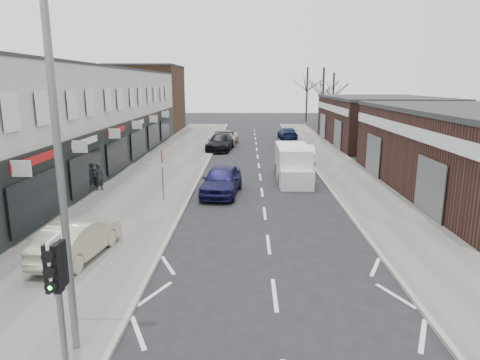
{
  "coord_description": "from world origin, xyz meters",
  "views": [
    {
      "loc": [
        -0.79,
        -9.42,
        6.02
      ],
      "look_at": [
        -1.08,
        5.65,
        2.6
      ],
      "focal_mm": 32.0,
      "sensor_mm": 36.0,
      "label": 1
    }
  ],
  "objects_px": {
    "street_lamp": "(67,153)",
    "parked_car_left_b": "(220,142)",
    "parked_car_left_a": "(222,180)",
    "parked_car_right_c": "(287,133)",
    "traffic_light": "(57,278)",
    "warning_sign": "(163,160)",
    "parked_car_right_a": "(303,153)",
    "sedan_on_pavement": "(78,239)",
    "parked_car_left_c": "(225,138)",
    "pedestrian": "(99,177)",
    "parked_car_right_b": "(290,150)",
    "white_van": "(293,164)"
  },
  "relations": [
    {
      "from": "street_lamp",
      "to": "parked_car_left_b",
      "type": "relative_size",
      "value": 1.54
    },
    {
      "from": "parked_car_left_a",
      "to": "parked_car_right_c",
      "type": "xyz_separation_m",
      "value": [
        5.75,
        23.9,
        -0.15
      ]
    },
    {
      "from": "traffic_light",
      "to": "warning_sign",
      "type": "relative_size",
      "value": 1.15
    },
    {
      "from": "street_lamp",
      "to": "parked_car_right_a",
      "type": "xyz_separation_m",
      "value": [
        8.03,
        24.27,
        -3.91
      ]
    },
    {
      "from": "parked_car_right_c",
      "to": "parked_car_left_b",
      "type": "bearing_deg",
      "value": 46.64
    },
    {
      "from": "sedan_on_pavement",
      "to": "parked_car_left_b",
      "type": "relative_size",
      "value": 0.78
    },
    {
      "from": "sedan_on_pavement",
      "to": "parked_car_left_c",
      "type": "xyz_separation_m",
      "value": [
        3.54,
        28.56,
        -0.1
      ]
    },
    {
      "from": "parked_car_left_a",
      "to": "pedestrian",
      "type": "bearing_deg",
      "value": -177.11
    },
    {
      "from": "parked_car_right_a",
      "to": "parked_car_right_b",
      "type": "relative_size",
      "value": 1.12
    },
    {
      "from": "traffic_light",
      "to": "parked_car_left_b",
      "type": "height_order",
      "value": "traffic_light"
    },
    {
      "from": "street_lamp",
      "to": "parked_car_left_a",
      "type": "bearing_deg",
      "value": 80.95
    },
    {
      "from": "traffic_light",
      "to": "parked_car_left_b",
      "type": "relative_size",
      "value": 0.6
    },
    {
      "from": "traffic_light",
      "to": "white_van",
      "type": "relative_size",
      "value": 0.56
    },
    {
      "from": "white_van",
      "to": "parked_car_left_c",
      "type": "relative_size",
      "value": 1.12
    },
    {
      "from": "parked_car_left_b",
      "to": "parked_car_right_a",
      "type": "relative_size",
      "value": 1.2
    },
    {
      "from": "parked_car_left_b",
      "to": "parked_car_right_b",
      "type": "relative_size",
      "value": 1.34
    },
    {
      "from": "parked_car_right_a",
      "to": "white_van",
      "type": "bearing_deg",
      "value": 80.63
    },
    {
      "from": "warning_sign",
      "to": "white_van",
      "type": "bearing_deg",
      "value": 35.57
    },
    {
      "from": "parked_car_right_b",
      "to": "parked_car_right_a",
      "type": "bearing_deg",
      "value": 108.07
    },
    {
      "from": "warning_sign",
      "to": "parked_car_right_c",
      "type": "distance_m",
      "value": 26.89
    },
    {
      "from": "traffic_light",
      "to": "sedan_on_pavement",
      "type": "bearing_deg",
      "value": 109.44
    },
    {
      "from": "warning_sign",
      "to": "parked_car_left_c",
      "type": "distance_m",
      "value": 21.06
    },
    {
      "from": "pedestrian",
      "to": "parked_car_right_c",
      "type": "bearing_deg",
      "value": -133.47
    },
    {
      "from": "parked_car_left_b",
      "to": "parked_car_left_c",
      "type": "distance_m",
      "value": 3.55
    },
    {
      "from": "parked_car_right_a",
      "to": "traffic_light",
      "type": "bearing_deg",
      "value": 76.47
    },
    {
      "from": "warning_sign",
      "to": "parked_car_right_c",
      "type": "bearing_deg",
      "value": 71.18
    },
    {
      "from": "parked_car_left_a",
      "to": "parked_car_right_c",
      "type": "height_order",
      "value": "parked_car_left_a"
    },
    {
      "from": "warning_sign",
      "to": "parked_car_left_c",
      "type": "bearing_deg",
      "value": 84.38
    },
    {
      "from": "warning_sign",
      "to": "white_van",
      "type": "height_order",
      "value": "warning_sign"
    },
    {
      "from": "traffic_light",
      "to": "white_van",
      "type": "distance_m",
      "value": 20.26
    },
    {
      "from": "traffic_light",
      "to": "street_lamp",
      "type": "distance_m",
      "value": 2.52
    },
    {
      "from": "pedestrian",
      "to": "parked_car_left_b",
      "type": "bearing_deg",
      "value": -125.8
    },
    {
      "from": "sedan_on_pavement",
      "to": "parked_car_left_b",
      "type": "bearing_deg",
      "value": -89.58
    },
    {
      "from": "white_van",
      "to": "street_lamp",
      "type": "bearing_deg",
      "value": -109.74
    },
    {
      "from": "sedan_on_pavement",
      "to": "parked_car_right_b",
      "type": "xyz_separation_m",
      "value": [
        9.27,
        21.27,
        -0.13
      ]
    },
    {
      "from": "sedan_on_pavement",
      "to": "parked_car_right_b",
      "type": "bearing_deg",
      "value": -105.64
    },
    {
      "from": "street_lamp",
      "to": "pedestrian",
      "type": "xyz_separation_m",
      "value": [
        -4.67,
        14.67,
        -3.73
      ]
    },
    {
      "from": "parked_car_left_c",
      "to": "parked_car_right_b",
      "type": "height_order",
      "value": "parked_car_left_c"
    },
    {
      "from": "warning_sign",
      "to": "parked_car_right_c",
      "type": "relative_size",
      "value": 0.6
    },
    {
      "from": "sedan_on_pavement",
      "to": "parked_car_left_c",
      "type": "height_order",
      "value": "sedan_on_pavement"
    },
    {
      "from": "traffic_light",
      "to": "parked_car_right_c",
      "type": "relative_size",
      "value": 0.69
    },
    {
      "from": "parked_car_left_c",
      "to": "parked_car_right_b",
      "type": "relative_size",
      "value": 1.29
    },
    {
      "from": "pedestrian",
      "to": "parked_car_left_a",
      "type": "height_order",
      "value": "pedestrian"
    },
    {
      "from": "street_lamp",
      "to": "white_van",
      "type": "distance_m",
      "value": 19.44
    },
    {
      "from": "parked_car_left_c",
      "to": "parked_car_right_c",
      "type": "height_order",
      "value": "parked_car_left_c"
    },
    {
      "from": "sedan_on_pavement",
      "to": "parked_car_left_c",
      "type": "distance_m",
      "value": 28.78
    },
    {
      "from": "white_van",
      "to": "pedestrian",
      "type": "bearing_deg",
      "value": -163.44
    },
    {
      "from": "parked_car_left_b",
      "to": "parked_car_right_b",
      "type": "distance_m",
      "value": 7.06
    },
    {
      "from": "street_lamp",
      "to": "white_van",
      "type": "height_order",
      "value": "street_lamp"
    },
    {
      "from": "parked_car_left_b",
      "to": "parked_car_right_a",
      "type": "bearing_deg",
      "value": -35.16
    }
  ]
}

